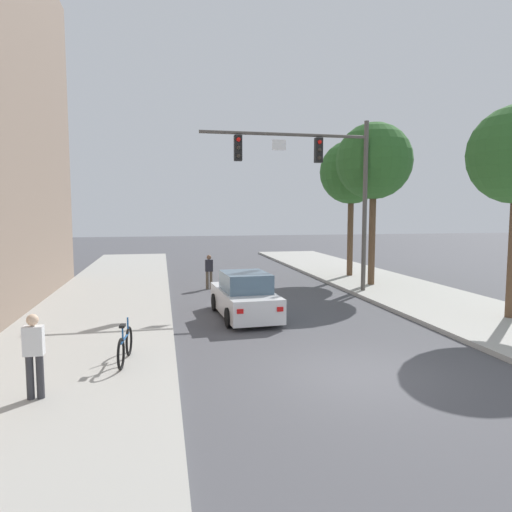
{
  "coord_description": "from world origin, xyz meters",
  "views": [
    {
      "loc": [
        -4.29,
        -9.56,
        3.71
      ],
      "look_at": [
        -0.75,
        7.74,
        2.0
      ],
      "focal_mm": 32.46,
      "sensor_mm": 36.0,
      "label": 1
    }
  ],
  "objects_px": {
    "pedestrian_sidewalk_left_walker": "(34,352)",
    "street_tree_third": "(351,173)",
    "pedestrian_crossing_road": "(209,270)",
    "car_lead_white": "(245,297)",
    "bicycle_leaning": "(125,346)",
    "traffic_signal_mast": "(320,173)",
    "street_tree_second": "(374,162)"
  },
  "relations": [
    {
      "from": "car_lead_white",
      "to": "pedestrian_sidewalk_left_walker",
      "type": "height_order",
      "value": "pedestrian_sidewalk_left_walker"
    },
    {
      "from": "pedestrian_sidewalk_left_walker",
      "to": "street_tree_third",
      "type": "xyz_separation_m",
      "value": [
        12.65,
        14.84,
        4.74
      ]
    },
    {
      "from": "traffic_signal_mast",
      "to": "pedestrian_crossing_road",
      "type": "distance_m",
      "value": 6.91
    },
    {
      "from": "street_tree_second",
      "to": "street_tree_third",
      "type": "height_order",
      "value": "street_tree_second"
    },
    {
      "from": "car_lead_white",
      "to": "pedestrian_sidewalk_left_walker",
      "type": "xyz_separation_m",
      "value": [
        -5.22,
        -6.54,
        0.34
      ]
    },
    {
      "from": "street_tree_second",
      "to": "pedestrian_sidewalk_left_walker",
      "type": "bearing_deg",
      "value": -136.9
    },
    {
      "from": "traffic_signal_mast",
      "to": "car_lead_white",
      "type": "height_order",
      "value": "traffic_signal_mast"
    },
    {
      "from": "pedestrian_sidewalk_left_walker",
      "to": "street_tree_second",
      "type": "bearing_deg",
      "value": 43.1
    },
    {
      "from": "pedestrian_crossing_road",
      "to": "street_tree_third",
      "type": "bearing_deg",
      "value": 14.75
    },
    {
      "from": "street_tree_second",
      "to": "car_lead_white",
      "type": "bearing_deg",
      "value": -144.8
    },
    {
      "from": "pedestrian_sidewalk_left_walker",
      "to": "street_tree_third",
      "type": "height_order",
      "value": "street_tree_third"
    },
    {
      "from": "pedestrian_sidewalk_left_walker",
      "to": "street_tree_second",
      "type": "xyz_separation_m",
      "value": [
        12.4,
        11.61,
        5.0
      ]
    },
    {
      "from": "pedestrian_sidewalk_left_walker",
      "to": "street_tree_second",
      "type": "height_order",
      "value": "street_tree_second"
    },
    {
      "from": "car_lead_white",
      "to": "pedestrian_sidewalk_left_walker",
      "type": "bearing_deg",
      "value": -128.59
    },
    {
      "from": "pedestrian_crossing_road",
      "to": "street_tree_third",
      "type": "distance_m",
      "value": 9.66
    },
    {
      "from": "pedestrian_sidewalk_left_walker",
      "to": "bicycle_leaning",
      "type": "distance_m",
      "value": 2.47
    },
    {
      "from": "street_tree_second",
      "to": "street_tree_third",
      "type": "xyz_separation_m",
      "value": [
        0.25,
        3.23,
        -0.26
      ]
    },
    {
      "from": "car_lead_white",
      "to": "street_tree_third",
      "type": "relative_size",
      "value": 0.58
    },
    {
      "from": "car_lead_white",
      "to": "street_tree_third",
      "type": "distance_m",
      "value": 12.25
    },
    {
      "from": "street_tree_second",
      "to": "pedestrian_crossing_road",
      "type": "bearing_deg",
      "value": 171.92
    },
    {
      "from": "bicycle_leaning",
      "to": "street_tree_second",
      "type": "xyz_separation_m",
      "value": [
        10.89,
        9.73,
        5.52
      ]
    },
    {
      "from": "pedestrian_crossing_road",
      "to": "street_tree_third",
      "type": "height_order",
      "value": "street_tree_third"
    },
    {
      "from": "bicycle_leaning",
      "to": "traffic_signal_mast",
      "type": "bearing_deg",
      "value": 47.05
    },
    {
      "from": "car_lead_white",
      "to": "pedestrian_crossing_road",
      "type": "height_order",
      "value": "pedestrian_crossing_road"
    },
    {
      "from": "car_lead_white",
      "to": "bicycle_leaning",
      "type": "height_order",
      "value": "car_lead_white"
    },
    {
      "from": "bicycle_leaning",
      "to": "pedestrian_crossing_road",
      "type": "bearing_deg",
      "value": 74.13
    },
    {
      "from": "traffic_signal_mast",
      "to": "pedestrian_sidewalk_left_walker",
      "type": "distance_m",
      "value": 14.3
    },
    {
      "from": "pedestrian_sidewalk_left_walker",
      "to": "street_tree_third",
      "type": "bearing_deg",
      "value": 49.54
    },
    {
      "from": "car_lead_white",
      "to": "street_tree_second",
      "type": "xyz_separation_m",
      "value": [
        7.19,
        5.07,
        5.34
      ]
    },
    {
      "from": "traffic_signal_mast",
      "to": "car_lead_white",
      "type": "relative_size",
      "value": 1.73
    },
    {
      "from": "pedestrian_sidewalk_left_walker",
      "to": "bicycle_leaning",
      "type": "xyz_separation_m",
      "value": [
        1.51,
        1.87,
        -0.52
      ]
    },
    {
      "from": "street_tree_third",
      "to": "traffic_signal_mast",
      "type": "bearing_deg",
      "value": -126.33
    }
  ]
}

